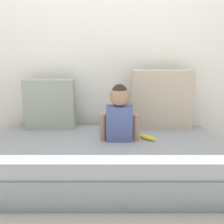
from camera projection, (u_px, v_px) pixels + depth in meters
ground_plane at (105, 180)px, 2.37m from camera, size 12.00×12.00×0.00m
back_wall at (106, 38)px, 2.67m from camera, size 5.14×0.10×2.44m
couch at (105, 161)px, 2.33m from camera, size 1.94×0.96×0.37m
throw_pillow_left at (50, 104)px, 2.60m from camera, size 0.47×0.16×0.47m
throw_pillow_right at (162, 100)px, 2.59m from camera, size 0.57×0.16×0.56m
toddler at (119, 112)px, 2.25m from camera, size 0.33×0.16×0.48m
banana at (147, 138)px, 2.31m from camera, size 0.16×0.15×0.04m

